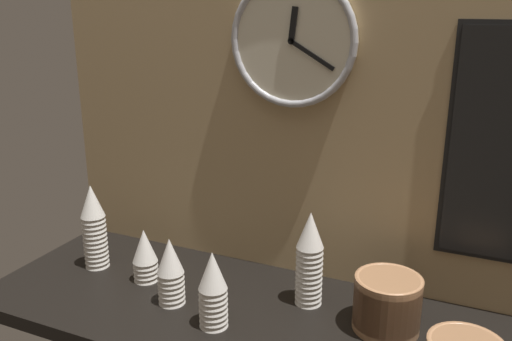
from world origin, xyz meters
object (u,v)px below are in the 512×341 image
Objects in this scene: cup_stack_far_left at (94,226)px; bowl_stack_right at (387,302)px; cup_stack_center_left at (171,271)px; cup_stack_left at (145,255)px; wall_clock at (292,41)px; cup_stack_center_right at (309,259)px; cup_stack_center at (213,290)px.

cup_stack_far_left is 87.63cm from bowl_stack_right.
cup_stack_left is at bearing 151.04° from cup_stack_center_left.
cup_stack_center_left is at bearing -14.86° from cup_stack_far_left.
cup_stack_far_left is (-18.80, 1.06, 5.20)cm from cup_stack_left.
wall_clock reaches higher than cup_stack_center_left.
cup_stack_center_right is 0.74× the size of wall_clock.
cup_stack_far_left is (-65.98, -6.41, 0.00)cm from cup_stack_center_right.
cup_stack_center_left reaches higher than cup_stack_left.
cup_stack_center_left is 0.72× the size of cup_stack_far_left.
bowl_stack_right is (87.39, 3.00, -5.86)cm from cup_stack_far_left.
cup_stack_center_left is at bearing 162.29° from cup_stack_center.
cup_stack_left is 0.96× the size of bowl_stack_right.
cup_stack_far_left is 0.74× the size of wall_clock.
cup_stack_center_left is 15.66cm from cup_stack_left.
cup_stack_left is 0.45× the size of wall_clock.
wall_clock reaches higher than cup_stack_center.
cup_stack_center_right is at bearing 47.92° from cup_stack_center.
cup_stack_far_left is at bearing -178.03° from bowl_stack_right.
cup_stack_center_right is at bearing 170.95° from bowl_stack_right.
cup_stack_center is (-18.03, -19.97, -2.97)cm from cup_stack_center_right.
cup_stack_left is (-13.64, 7.55, -1.49)cm from cup_stack_center_left.
wall_clock reaches higher than bowl_stack_right.
wall_clock is (54.72, 20.44, 54.66)cm from cup_stack_far_left.
cup_stack_far_left reaches higher than bowl_stack_right.
cup_stack_left is at bearing -171.00° from cup_stack_center_right.
cup_stack_far_left is 1.59× the size of bowl_stack_right.
cup_stack_center is at bearing -17.71° from cup_stack_center_left.
cup_stack_center_right is at bearing -51.26° from wall_clock.
cup_stack_left is 31.79cm from cup_stack_center.
cup_stack_center is at bearing -23.22° from cup_stack_left.
cup_stack_center_right is 22.46cm from bowl_stack_right.
wall_clock is (22.28, 29.04, 58.37)cm from cup_stack_center_left.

